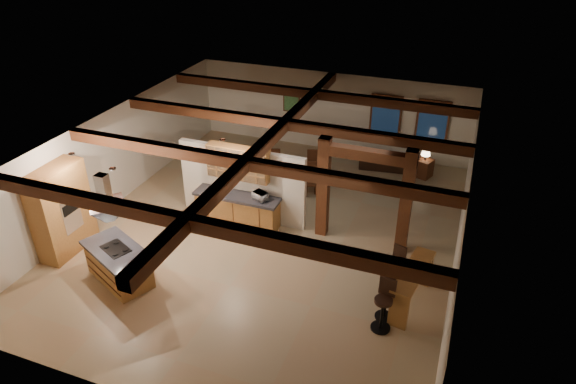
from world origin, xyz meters
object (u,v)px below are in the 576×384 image
dining_table (293,175)px  sofa (393,159)px  bar_counter (412,281)px  kitchen_island (119,264)px

dining_table → sofa: 3.70m
dining_table → bar_counter: size_ratio=1.00×
kitchen_island → sofa: 9.85m
bar_counter → sofa: bearing=103.5°
kitchen_island → bar_counter: 6.97m
kitchen_island → dining_table: size_ratio=1.10×
sofa → kitchen_island: bearing=51.2°
kitchen_island → sofa: (5.15, 8.40, -0.13)m
bar_counter → kitchen_island: bearing=-167.0°
kitchen_island → bar_counter: size_ratio=1.09×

